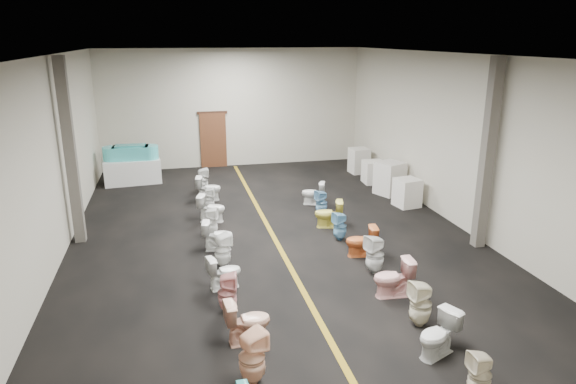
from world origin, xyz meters
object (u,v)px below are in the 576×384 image
toilet_left_3 (227,293)px  toilet_left_10 (209,188)px  appliance_crate_c (374,172)px  toilet_right_9 (313,193)px  bathtub (131,153)px  toilet_left_6 (218,236)px  appliance_crate_d (359,161)px  toilet_left_4 (224,272)px  toilet_left_1 (252,357)px  display_table (132,171)px  appliance_crate_a (407,193)px  toilet_right_8 (321,203)px  toilet_right_2 (421,304)px  toilet_right_1 (438,335)px  toilet_left_5 (223,250)px  toilet_left_11 (203,180)px  appliance_crate_b (390,178)px  toilet_right_5 (361,241)px  toilet_left_9 (209,199)px  toilet_right_0 (480,375)px  toilet_left_8 (212,208)px  toilet_left_2 (248,321)px  toilet_left_7 (211,222)px  toilet_right_4 (375,255)px  toilet_right_6 (340,226)px  toilet_right_7 (329,214)px

toilet_left_3 → toilet_left_10: (0.21, 6.93, -0.01)m
appliance_crate_c → toilet_right_9: (-2.70, -1.85, -0.03)m
bathtub → toilet_left_6: bearing=-68.2°
appliance_crate_d → toilet_left_4: appliance_crate_d is taller
toilet_right_9 → toilet_left_1: bearing=-0.6°
display_table → appliance_crate_a: (8.18, -4.53, 0.01)m
appliance_crate_d → toilet_right_8: (-2.73, -4.27, -0.10)m
toilet_left_10 → toilet_right_2: 8.71m
toilet_left_3 → toilet_right_1: 3.75m
toilet_left_10 → toilet_left_6: bearing=-171.4°
toilet_right_1 → toilet_right_9: bearing=154.6°
toilet_left_5 → toilet_left_11: (-0.03, 5.91, 0.01)m
appliance_crate_b → toilet_right_8: (-2.73, -1.48, -0.16)m
toilet_left_3 → toilet_left_10: bearing=6.8°
toilet_left_10 → toilet_left_3: bearing=-171.7°
appliance_crate_a → toilet_left_6: appliance_crate_a is taller
toilet_right_2 → toilet_right_5: toilet_right_2 is taller
toilet_left_5 → toilet_left_3: bearing=153.3°
appliance_crate_a → toilet_left_9: size_ratio=1.24×
toilet_right_0 → toilet_left_8: bearing=-160.8°
toilet_right_5 → toilet_left_5: bearing=-84.7°
display_table → toilet_right_9: size_ratio=2.66×
toilet_left_2 → toilet_left_7: size_ratio=1.03×
toilet_left_4 → toilet_right_9: size_ratio=0.98×
display_table → toilet_left_9: 4.29m
toilet_right_4 → toilet_left_4: bearing=-103.7°
bathtub → toilet_right_8: (5.44, -4.73, -0.70)m
appliance_crate_c → toilet_left_5: bearing=-136.0°
toilet_left_1 → toilet_left_5: 4.11m
appliance_crate_c → toilet_left_9: (-5.82, -1.70, -0.05)m
toilet_left_3 → toilet_left_4: size_ratio=1.11×
toilet_left_8 → toilet_right_9: bearing=-57.2°
appliance_crate_d → appliance_crate_a: bearing=-90.0°
toilet_left_4 → toilet_right_6: 3.64m
toilet_right_1 → toilet_right_8: size_ratio=1.02×
toilet_left_9 → toilet_right_5: (3.16, -4.11, 0.03)m
appliance_crate_d → toilet_right_0: size_ratio=1.30×
toilet_left_10 → toilet_right_5: 5.97m
toilet_left_1 → toilet_left_4: (-0.07, 3.09, -0.08)m
appliance_crate_b → toilet_right_4: (-2.70, -5.36, -0.10)m
appliance_crate_b → toilet_right_0: size_ratio=1.48×
toilet_left_6 → toilet_right_1: toilet_right_1 is taller
appliance_crate_a → appliance_crate_d: size_ratio=0.91×
toilet_left_3 → bathtub: bearing=21.6°
display_table → toilet_right_9: (5.48, -3.74, -0.06)m
toilet_left_7 → toilet_left_3: bearing=-162.8°
appliance_crate_a → toilet_right_7: bearing=-157.2°
toilet_right_2 → toilet_right_7: size_ratio=1.12×
appliance_crate_a → toilet_left_4: bearing=-145.7°
toilet_left_6 → toilet_right_9: (3.16, 2.84, -0.01)m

